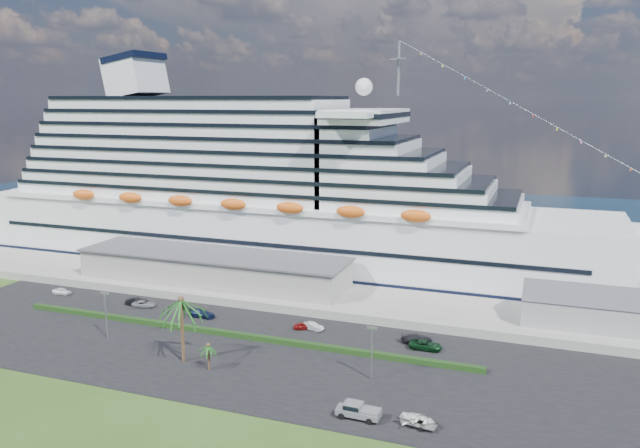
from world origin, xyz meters
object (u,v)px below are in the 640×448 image
at_px(cruise_ship, 272,199).
at_px(boat_trailer, 419,420).
at_px(pickup_truck, 358,410).
at_px(parked_car_3, 202,313).

bearing_deg(cruise_ship, boat_trailer, -52.92).
bearing_deg(boat_trailer, cruise_ship, 127.08).
relative_size(cruise_ship, boat_trailer, 32.65).
height_order(pickup_truck, boat_trailer, pickup_truck).
xyz_separation_m(parked_car_3, boat_trailer, (47.37, -26.39, 0.30)).
distance_m(parked_car_3, boat_trailer, 54.23).
height_order(parked_car_3, boat_trailer, boat_trailer).
bearing_deg(boat_trailer, parked_car_3, 150.88).
distance_m(pickup_truck, boat_trailer, 8.07).
height_order(cruise_ship, boat_trailer, cruise_ship).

